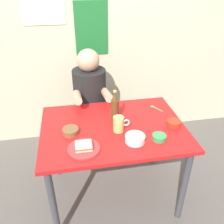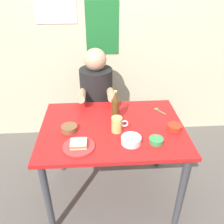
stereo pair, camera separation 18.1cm
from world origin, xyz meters
name	(u,v)px [view 1 (the left image)]	position (x,y,z in m)	size (l,w,h in m)	color
ground_plane	(113,192)	(0.00, 0.00, 0.00)	(6.00, 6.00, 0.00)	#59544F
wall_back	(95,24)	(0.00, 1.05, 1.30)	(4.40, 0.09, 2.60)	beige
dining_table	(113,136)	(0.00, 0.00, 0.65)	(1.10, 0.80, 0.74)	red
stool	(92,125)	(-0.12, 0.63, 0.35)	(0.34, 0.34, 0.45)	#4C4C51
person_seated	(90,90)	(-0.12, 0.62, 0.77)	(0.33, 0.56, 0.72)	black
plate_orange	(84,149)	(-0.24, -0.24, 0.75)	(0.22, 0.22, 0.01)	red
sandwich	(84,146)	(-0.24, -0.24, 0.77)	(0.11, 0.09, 0.04)	beige
beer_mug	(119,124)	(0.03, -0.06, 0.80)	(0.13, 0.08, 0.12)	#D1BC66
beer_bottle	(115,107)	(0.03, 0.09, 0.86)	(0.06, 0.06, 0.26)	#593819
dip_bowl_green	(159,137)	(0.29, -0.22, 0.76)	(0.10, 0.10, 0.03)	#388C4C
sauce_bowl_chili	(174,123)	(0.47, -0.07, 0.76)	(0.11, 0.11, 0.04)	red
condiment_bowl_brown	(71,131)	(-0.32, -0.04, 0.76)	(0.12, 0.12, 0.04)	brown
rice_bowl_white	(135,138)	(0.12, -0.21, 0.77)	(0.14, 0.14, 0.05)	silver
spoon	(154,108)	(0.41, 0.21, 0.75)	(0.08, 0.11, 0.01)	#26A559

